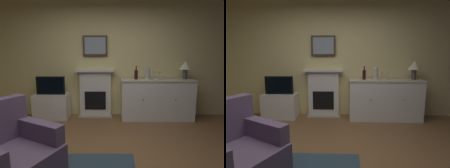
% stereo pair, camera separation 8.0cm
% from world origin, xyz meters
% --- Properties ---
extents(wall_rear, '(6.03, 0.06, 2.86)m').
position_xyz_m(wall_rear, '(0.00, 2.19, 1.43)').
color(wall_rear, '#EAD68C').
rests_on(wall_rear, ground_plane).
extents(fireplace_unit, '(0.87, 0.30, 1.10)m').
position_xyz_m(fireplace_unit, '(-0.24, 2.07, 0.55)').
color(fireplace_unit, white).
rests_on(fireplace_unit, ground_plane).
extents(framed_picture, '(0.55, 0.04, 0.45)m').
position_xyz_m(framed_picture, '(-0.24, 2.11, 1.63)').
color(framed_picture, '#473323').
extents(sideboard_cabinet, '(1.59, 0.49, 0.89)m').
position_xyz_m(sideboard_cabinet, '(1.14, 1.89, 0.45)').
color(sideboard_cabinet, white).
rests_on(sideboard_cabinet, ground_plane).
extents(table_lamp, '(0.26, 0.26, 0.40)m').
position_xyz_m(table_lamp, '(1.73, 1.89, 1.17)').
color(table_lamp, '#4C4742').
rests_on(table_lamp, sideboard_cabinet).
extents(wine_bottle, '(0.08, 0.08, 0.29)m').
position_xyz_m(wine_bottle, '(0.67, 1.91, 1.00)').
color(wine_bottle, '#331419').
rests_on(wine_bottle, sideboard_cabinet).
extents(wine_glass_left, '(0.07, 0.07, 0.16)m').
position_xyz_m(wine_glass_left, '(1.06, 1.93, 1.01)').
color(wine_glass_left, silver).
rests_on(wine_glass_left, sideboard_cabinet).
extents(wine_glass_center, '(0.07, 0.07, 0.16)m').
position_xyz_m(wine_glass_center, '(1.17, 1.85, 1.01)').
color(wine_glass_center, silver).
rests_on(wine_glass_center, sideboard_cabinet).
extents(vase_decorative, '(0.11, 0.11, 0.28)m').
position_xyz_m(vase_decorative, '(0.91, 1.84, 1.03)').
color(vase_decorative, beige).
rests_on(vase_decorative, sideboard_cabinet).
extents(tv_cabinet, '(0.75, 0.42, 0.55)m').
position_xyz_m(tv_cabinet, '(-1.21, 1.90, 0.28)').
color(tv_cabinet, white).
rests_on(tv_cabinet, ground_plane).
extents(tv_set, '(0.62, 0.07, 0.40)m').
position_xyz_m(tv_set, '(-1.21, 1.88, 0.75)').
color(tv_set, black).
rests_on(tv_set, tv_cabinet).
extents(armchair, '(1.07, 1.05, 0.92)m').
position_xyz_m(armchair, '(-0.93, -0.24, 0.38)').
color(armchair, '#604C66').
rests_on(armchair, ground_plane).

